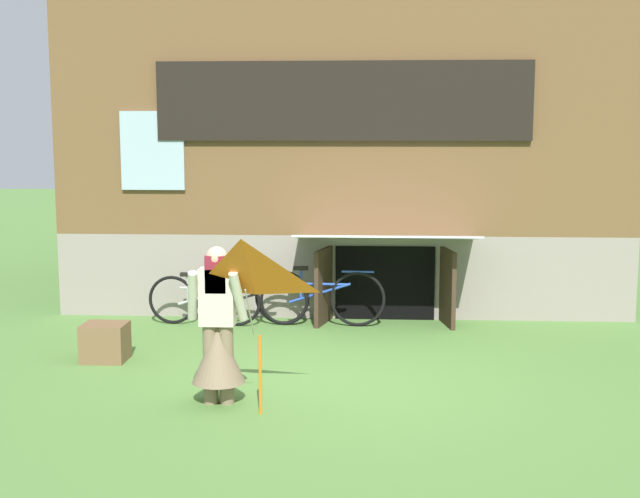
# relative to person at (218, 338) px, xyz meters

# --- Properties ---
(ground_plane) EXTENTS (60.00, 60.00, 0.00)m
(ground_plane) POSITION_rel_person_xyz_m (1.09, 0.82, -0.65)
(ground_plane) COLOR #56843D
(log_house) EXTENTS (8.23, 5.84, 5.16)m
(log_house) POSITION_rel_person_xyz_m (1.09, 6.17, 1.93)
(log_house) COLOR gray
(log_house) RESTS_ON ground_plane
(person) EXTENTS (0.61, 0.52, 1.55)m
(person) POSITION_rel_person_xyz_m (0.00, 0.00, 0.00)
(person) COLOR #7F6B51
(person) RESTS_ON ground_plane
(kite) EXTENTS (0.95, 0.89, 1.61)m
(kite) POSITION_rel_person_xyz_m (0.32, -0.52, 0.63)
(kite) COLOR orange
(kite) RESTS_ON ground_plane
(bicycle_blue) EXTENTS (1.81, 0.13, 0.82)m
(bicycle_blue) POSITION_rel_person_xyz_m (0.79, 3.37, -0.26)
(bicycle_blue) COLOR black
(bicycle_blue) RESTS_ON ground_plane
(bicycle_black) EXTENTS (1.60, 0.16, 0.73)m
(bicycle_black) POSITION_rel_person_xyz_m (-0.16, 3.40, -0.30)
(bicycle_black) COLOR black
(bicycle_black) RESTS_ON ground_plane
(bicycle_silver) EXTENTS (1.59, 0.18, 0.73)m
(bicycle_silver) POSITION_rel_person_xyz_m (-0.80, 3.31, -0.30)
(bicycle_silver) COLOR black
(bicycle_silver) RESTS_ON ground_plane
(wooden_crate) EXTENTS (0.50, 0.43, 0.44)m
(wooden_crate) POSITION_rel_person_xyz_m (-1.60, 1.45, -0.43)
(wooden_crate) COLOR brown
(wooden_crate) RESTS_ON ground_plane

